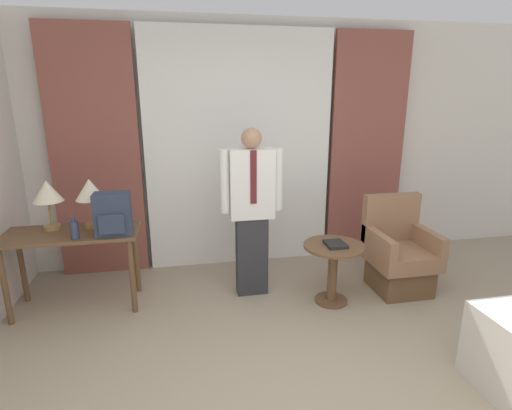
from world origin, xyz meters
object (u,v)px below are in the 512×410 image
(book, at_px, (335,244))
(table_lamp_right, at_px, (90,192))
(table_lamp_left, at_px, (47,194))
(backpack, at_px, (113,215))
(armchair, at_px, (399,256))
(bottle_near_edge, at_px, (75,230))
(side_table, at_px, (333,264))
(desk, at_px, (72,244))
(person, at_px, (252,207))

(book, bearing_deg, table_lamp_right, 166.72)
(table_lamp_left, xyz_separation_m, backpack, (0.57, -0.26, -0.15))
(table_lamp_left, distance_m, armchair, 3.35)
(bottle_near_edge, height_order, side_table, bottle_near_edge)
(backpack, height_order, armchair, backpack)
(side_table, height_order, book, book)
(desk, xyz_separation_m, backpack, (0.40, -0.15, 0.30))
(table_lamp_left, xyz_separation_m, person, (1.80, -0.15, -0.18))
(person, bearing_deg, backpack, -175.02)
(side_table, bearing_deg, armchair, 10.21)
(desk, height_order, book, desk)
(table_lamp_left, relative_size, bottle_near_edge, 2.28)
(backpack, xyz_separation_m, person, (1.23, 0.11, -0.03))
(backpack, relative_size, person, 0.23)
(table_lamp_right, bearing_deg, book, -13.28)
(table_lamp_left, relative_size, armchair, 0.48)
(table_lamp_left, xyz_separation_m, table_lamp_right, (0.35, 0.00, 0.00))
(table_lamp_right, relative_size, bottle_near_edge, 2.28)
(backpack, relative_size, side_table, 0.65)
(backpack, bearing_deg, armchair, -1.99)
(bottle_near_edge, distance_m, book, 2.27)
(person, relative_size, side_table, 2.81)
(table_lamp_right, bearing_deg, side_table, -12.79)
(table_lamp_right, xyz_separation_m, backpack, (0.22, -0.26, -0.15))
(desk, distance_m, table_lamp_left, 0.50)
(desk, xyz_separation_m, side_table, (2.33, -0.37, -0.22))
(desk, relative_size, table_lamp_right, 2.56)
(person, bearing_deg, book, -26.65)
(book, bearing_deg, backpack, 172.69)
(desk, bearing_deg, table_lamp_left, 147.27)
(table_lamp_right, xyz_separation_m, book, (2.16, -0.51, -0.47))
(bottle_near_edge, height_order, armchair, armchair)
(table_lamp_left, distance_m, person, 1.82)
(desk, xyz_separation_m, person, (1.63, -0.04, 0.27))
(armchair, bearing_deg, desk, 175.55)
(table_lamp_right, distance_m, side_table, 2.31)
(table_lamp_left, height_order, backpack, table_lamp_left)
(person, bearing_deg, bottle_near_edge, -174.41)
(bottle_near_edge, bearing_deg, desk, 114.12)
(backpack, xyz_separation_m, book, (1.94, -0.25, -0.32))
(person, height_order, book, person)
(table_lamp_right, bearing_deg, armchair, -6.95)
(bottle_near_edge, relative_size, book, 0.96)
(desk, height_order, backpack, backpack)
(book, bearing_deg, bottle_near_edge, 174.79)
(bottle_near_edge, xyz_separation_m, side_table, (2.25, -0.18, -0.42))
(armchair, bearing_deg, side_table, -169.79)
(bottle_near_edge, xyz_separation_m, armchair, (2.99, -0.05, -0.47))
(desk, bearing_deg, armchair, -4.45)
(side_table, bearing_deg, backpack, 173.27)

